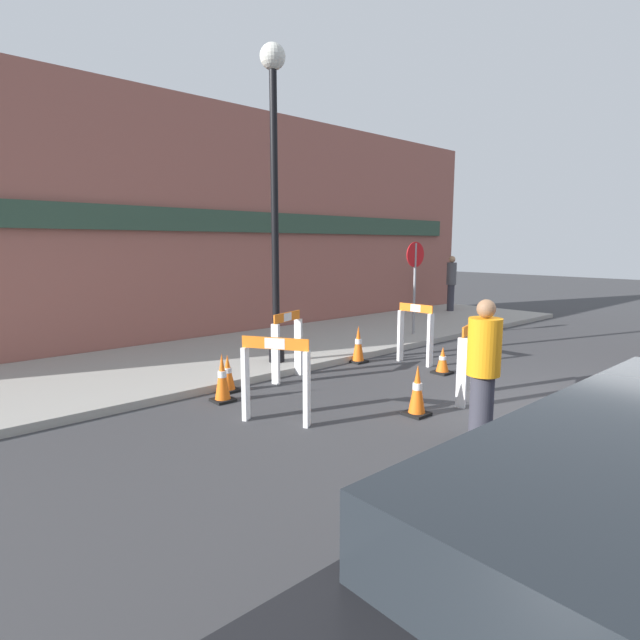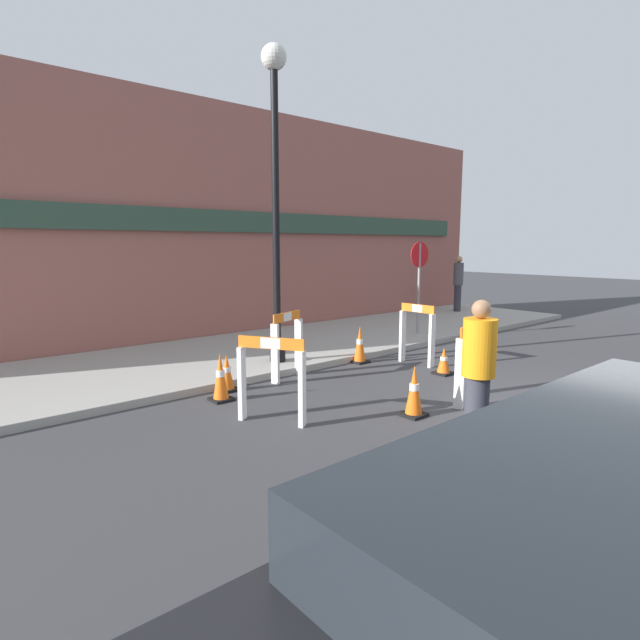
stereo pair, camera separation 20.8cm
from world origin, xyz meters
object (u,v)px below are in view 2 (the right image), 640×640
at_px(streetlamp_post, 275,165).
at_px(person_pedestrian, 458,281).
at_px(person_worker, 478,368).
at_px(stop_sign, 419,273).

distance_m(streetlamp_post, person_pedestrian, 9.09).
xyz_separation_m(streetlamp_post, person_worker, (-0.31, -4.35, -2.76)).
distance_m(streetlamp_post, stop_sign, 4.72).
relative_size(streetlamp_post, person_worker, 3.32).
distance_m(stop_sign, person_worker, 6.45).
bearing_deg(streetlamp_post, person_worker, -94.10).
relative_size(stop_sign, person_pedestrian, 1.24).
xyz_separation_m(person_worker, person_pedestrian, (8.81, 6.31, 0.21)).
bearing_deg(stop_sign, person_worker, 47.80).
height_order(streetlamp_post, person_pedestrian, streetlamp_post).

